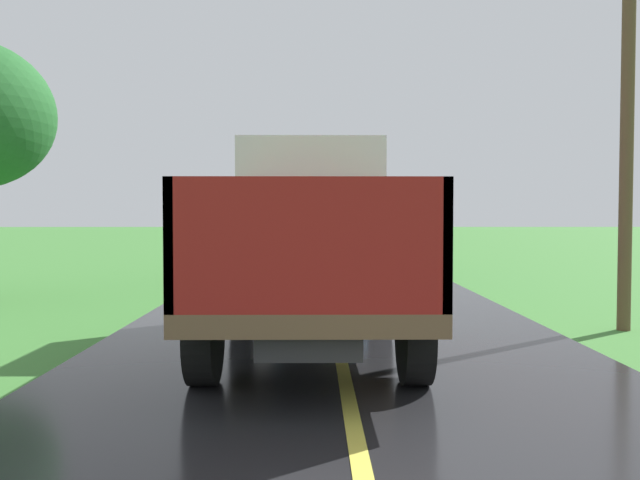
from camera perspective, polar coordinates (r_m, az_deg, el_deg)
banana_truck_near at (r=8.99m, az=-0.79°, el=0.27°), size 2.38×5.82×2.80m
banana_truck_far at (r=18.80m, az=-0.12°, el=1.26°), size 2.38×5.81×2.80m
utility_pole_roadside at (r=11.27m, az=25.32°, el=13.90°), size 2.02×0.20×7.61m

